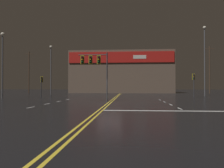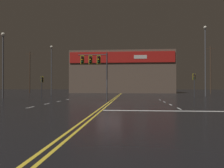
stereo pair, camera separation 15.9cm
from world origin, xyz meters
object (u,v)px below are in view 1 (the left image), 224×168
(traffic_signal_corner_northwest, at_px, (41,82))
(streetlight_near_right, at_px, (3,56))
(streetlight_far_left, at_px, (51,64))
(traffic_signal_median, at_px, (95,63))
(traffic_signal_corner_northeast, at_px, (194,80))
(streetlight_far_right, at_px, (205,53))

(traffic_signal_corner_northwest, relative_size, streetlight_near_right, 0.36)
(streetlight_near_right, relative_size, streetlight_far_left, 0.95)
(traffic_signal_median, bearing_deg, streetlight_near_right, 158.02)
(traffic_signal_corner_northeast, bearing_deg, traffic_signal_corner_northwest, -178.85)
(traffic_signal_corner_northwest, height_order, streetlight_near_right, streetlight_near_right)
(traffic_signal_corner_northwest, height_order, streetlight_far_right, streetlight_far_right)
(traffic_signal_corner_northwest, distance_m, streetlight_far_right, 28.50)
(streetlight_far_left, bearing_deg, streetlight_near_right, -100.25)
(traffic_signal_corner_northeast, bearing_deg, traffic_signal_median, -141.12)
(traffic_signal_corner_northeast, height_order, streetlight_far_right, streetlight_far_right)
(streetlight_near_right, relative_size, streetlight_far_right, 0.76)
(traffic_signal_median, bearing_deg, traffic_signal_corner_northwest, 134.23)
(streetlight_near_right, bearing_deg, traffic_signal_median, -21.98)
(traffic_signal_median, relative_size, streetlight_far_right, 0.44)
(traffic_signal_median, relative_size, streetlight_near_right, 0.58)
(streetlight_far_left, distance_m, streetlight_far_right, 29.14)
(traffic_signal_median, distance_m, streetlight_near_right, 15.36)
(traffic_signal_corner_northwest, bearing_deg, traffic_signal_corner_northeast, 1.15)
(streetlight_near_right, bearing_deg, streetlight_far_right, 17.31)
(traffic_signal_corner_northeast, bearing_deg, streetlight_near_right, -168.78)
(traffic_signal_median, height_order, streetlight_near_right, streetlight_near_right)
(traffic_signal_corner_northwest, bearing_deg, streetlight_far_right, 9.55)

